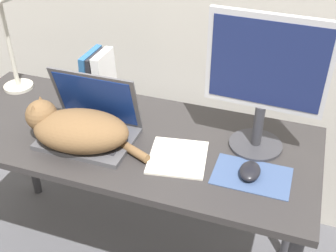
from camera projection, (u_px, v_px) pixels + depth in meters
The scene contains 9 objects.
desk at pixel (124, 150), 1.66m from camera, with size 1.48×0.60×0.73m.
laptop at pixel (91, 126), 1.57m from camera, with size 0.34×0.24×0.25m.
cat at pixel (76, 129), 1.51m from camera, with size 0.48×0.27×0.16m.
external_monitor at pixel (265, 78), 1.39m from camera, with size 0.41×0.19×0.50m.
mousepad at pixel (252, 176), 1.41m from camera, with size 0.26×0.17×0.00m.
computer_mouse at pixel (250, 171), 1.40m from camera, with size 0.07×0.10×0.04m.
book_row at pixel (99, 77), 1.76m from camera, with size 0.10×0.16×0.22m.
desk_lamp at pixel (5, 18), 1.69m from camera, with size 0.17×0.17×0.50m.
notepad at pixel (178, 157), 1.49m from camera, with size 0.23×0.24×0.01m.
Camera 1 is at (0.60, -0.88, 1.66)m, focal length 45.00 mm.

